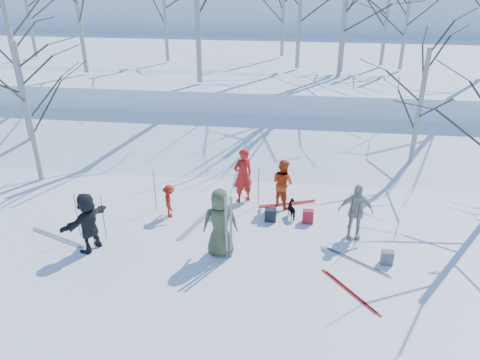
# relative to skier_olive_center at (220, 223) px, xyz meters

# --- Properties ---
(ground) EXTENTS (120.00, 120.00, 0.00)m
(ground) POSITION_rel_skier_olive_center_xyz_m (0.29, 0.39, -0.95)
(ground) COLOR white
(ground) RESTS_ON ground
(snow_ramp) EXTENTS (70.00, 9.49, 4.12)m
(snow_ramp) POSITION_rel_skier_olive_center_xyz_m (0.29, 7.39, -0.80)
(snow_ramp) COLOR white
(snow_ramp) RESTS_ON ground
(snow_plateau) EXTENTS (70.00, 18.00, 2.20)m
(snow_plateau) POSITION_rel_skier_olive_center_xyz_m (0.29, 17.39, 0.05)
(snow_plateau) COLOR white
(snow_plateau) RESTS_ON ground
(far_hill) EXTENTS (90.00, 30.00, 6.00)m
(far_hill) POSITION_rel_skier_olive_center_xyz_m (0.29, 38.39, 1.05)
(far_hill) COLOR white
(far_hill) RESTS_ON ground
(skier_olive_center) EXTENTS (1.01, 0.74, 1.90)m
(skier_olive_center) POSITION_rel_skier_olive_center_xyz_m (0.00, 0.00, 0.00)
(skier_olive_center) COLOR #434D2E
(skier_olive_center) RESTS_ON ground
(skier_red_north) EXTENTS (0.80, 0.73, 1.83)m
(skier_red_north) POSITION_rel_skier_olive_center_xyz_m (0.25, 3.03, -0.04)
(skier_red_north) COLOR red
(skier_red_north) RESTS_ON ground
(skier_redor_behind) EXTENTS (0.97, 0.96, 1.58)m
(skier_redor_behind) POSITION_rel_skier_olive_center_xyz_m (1.53, 2.87, -0.16)
(skier_redor_behind) COLOR #D03F10
(skier_redor_behind) RESTS_ON ground
(skier_red_seated) EXTENTS (0.59, 0.77, 1.05)m
(skier_red_seated) POSITION_rel_skier_olive_center_xyz_m (-1.85, 1.76, -0.43)
(skier_red_seated) COLOR red
(skier_red_seated) RESTS_ON ground
(skier_cream_east) EXTENTS (0.98, 0.42, 1.66)m
(skier_cream_east) POSITION_rel_skier_olive_center_xyz_m (3.61, 1.25, -0.12)
(skier_cream_east) COLOR beige
(skier_cream_east) RESTS_ON ground
(skier_grey_west) EXTENTS (1.09, 1.64, 1.69)m
(skier_grey_west) POSITION_rel_skier_olive_center_xyz_m (-3.54, -0.23, -0.10)
(skier_grey_west) COLOR black
(skier_grey_west) RESTS_ON ground
(dog) EXTENTS (0.48, 0.69, 0.53)m
(dog) POSITION_rel_skier_olive_center_xyz_m (1.89, 2.15, -0.69)
(dog) COLOR black
(dog) RESTS_ON ground
(upright_ski_left) EXTENTS (0.08, 0.16, 1.90)m
(upright_ski_left) POSITION_rel_skier_olive_center_xyz_m (0.20, -0.24, -0.00)
(upright_ski_left) COLOR silver
(upright_ski_left) RESTS_ON ground
(upright_ski_right) EXTENTS (0.12, 0.23, 1.89)m
(upright_ski_right) POSITION_rel_skier_olive_center_xyz_m (0.32, -0.22, -0.00)
(upright_ski_right) COLOR silver
(upright_ski_right) RESTS_ON ground
(ski_pair_a) EXTENTS (2.00, 2.09, 0.02)m
(ski_pair_a) POSITION_rel_skier_olive_center_xyz_m (3.61, 0.02, -0.94)
(ski_pair_a) COLOR silver
(ski_pair_a) RESTS_ON ground
(ski_pair_b) EXTENTS (1.53, 2.04, 0.02)m
(ski_pair_b) POSITION_rel_skier_olive_center_xyz_m (-4.79, 0.19, -0.94)
(ski_pair_b) COLOR silver
(ski_pair_b) RESTS_ON ground
(ski_pair_c) EXTENTS (1.38, 2.02, 0.02)m
(ski_pair_c) POSITION_rel_skier_olive_center_xyz_m (1.70, 2.96, -0.94)
(ski_pair_c) COLOR #A81918
(ski_pair_c) RESTS_ON ground
(ski_pair_d) EXTENTS (2.03, 2.09, 0.02)m
(ski_pair_d) POSITION_rel_skier_olive_center_xyz_m (3.33, -1.23, -0.94)
(ski_pair_d) COLOR #A81918
(ski_pair_d) RESTS_ON ground
(ski_pair_e) EXTENTS (1.35, 2.02, 0.02)m
(ski_pair_e) POSITION_rel_skier_olive_center_xyz_m (-0.97, 1.35, -0.94)
(ski_pair_e) COLOR silver
(ski_pair_e) RESTS_ON ground
(ski_pole_a) EXTENTS (0.02, 0.02, 1.34)m
(ski_pole_a) POSITION_rel_skier_olive_center_xyz_m (1.37, 2.82, -0.28)
(ski_pole_a) COLOR black
(ski_pole_a) RESTS_ON ground
(ski_pole_b) EXTENTS (0.02, 0.02, 1.34)m
(ski_pole_b) POSITION_rel_skier_olive_center_xyz_m (3.63, 0.77, -0.28)
(ski_pole_b) COLOR black
(ski_pole_b) RESTS_ON ground
(ski_pole_c) EXTENTS (0.02, 0.02, 1.34)m
(ski_pole_c) POSITION_rel_skier_olive_center_xyz_m (-2.41, 2.13, -0.28)
(ski_pole_c) COLOR black
(ski_pole_c) RESTS_ON ground
(ski_pole_d) EXTENTS (0.02, 0.02, 1.34)m
(ski_pole_d) POSITION_rel_skier_olive_center_xyz_m (-3.53, -0.07, -0.28)
(ski_pole_d) COLOR black
(ski_pole_d) RESTS_ON ground
(ski_pole_e) EXTENTS (0.02, 0.02, 1.34)m
(ski_pole_e) POSITION_rel_skier_olive_center_xyz_m (-4.13, 0.36, -0.28)
(ski_pole_e) COLOR black
(ski_pole_e) RESTS_ON ground
(ski_pole_f) EXTENTS (0.02, 0.02, 1.34)m
(ski_pole_f) POSITION_rel_skier_olive_center_xyz_m (0.77, 2.80, -0.28)
(ski_pole_f) COLOR black
(ski_pole_f) RESTS_ON ground
(ski_pole_g) EXTENTS (0.02, 0.02, 1.34)m
(ski_pole_g) POSITION_rel_skier_olive_center_xyz_m (-3.36, 0.33, -0.28)
(ski_pole_g) COLOR black
(ski_pole_g) RESTS_ON ground
(ski_pole_h) EXTENTS (0.02, 0.02, 1.34)m
(ski_pole_h) POSITION_rel_skier_olive_center_xyz_m (3.48, 1.09, -0.28)
(ski_pole_h) COLOR black
(ski_pole_h) RESTS_ON ground
(backpack_red) EXTENTS (0.32, 0.22, 0.42)m
(backpack_red) POSITION_rel_skier_olive_center_xyz_m (2.35, 1.88, -0.74)
(backpack_red) COLOR #A61927
(backpack_red) RESTS_ON ground
(backpack_grey) EXTENTS (0.30, 0.20, 0.38)m
(backpack_grey) POSITION_rel_skier_olive_center_xyz_m (4.37, 0.04, -0.76)
(backpack_grey) COLOR slate
(backpack_grey) RESTS_ON ground
(backpack_dark) EXTENTS (0.34, 0.24, 0.40)m
(backpack_dark) POSITION_rel_skier_olive_center_xyz_m (1.23, 1.85, -0.75)
(backpack_dark) COLOR black
(backpack_dark) RESTS_ON ground
(birch_plateau_b) EXTENTS (4.47, 4.47, 5.53)m
(birch_plateau_b) POSITION_rel_skier_olive_center_xyz_m (3.71, 11.65, 4.02)
(birch_plateau_b) COLOR silver
(birch_plateau_b) RESTS_ON snow_plateau
(birch_plateau_c) EXTENTS (4.11, 4.11, 5.01)m
(birch_plateau_c) POSITION_rel_skier_olive_center_xyz_m (0.90, 15.99, 3.75)
(birch_plateau_c) COLOR silver
(birch_plateau_c) RESTS_ON snow_plateau
(birch_plateau_d) EXTENTS (4.89, 4.89, 6.13)m
(birch_plateau_d) POSITION_rel_skier_olive_center_xyz_m (1.78, 13.09, 4.31)
(birch_plateau_d) COLOR silver
(birch_plateau_d) RESTS_ON snow_plateau
(birch_plateau_e) EXTENTS (4.20, 4.20, 5.15)m
(birch_plateau_e) POSITION_rel_skier_olive_center_xyz_m (6.00, 14.19, 3.82)
(birch_plateau_e) COLOR silver
(birch_plateau_e) RESTS_ON snow_plateau
(birch_plateau_f) EXTENTS (4.40, 4.40, 5.43)m
(birch_plateau_f) POSITION_rel_skier_olive_center_xyz_m (-12.47, 14.13, 3.96)
(birch_plateau_f) COLOR silver
(birch_plateau_f) RESTS_ON snow_plateau
(birch_plateau_h) EXTENTS (4.23, 4.23, 5.18)m
(birch_plateau_h) POSITION_rel_skier_olive_center_xyz_m (-5.00, 13.90, 3.84)
(birch_plateau_h) COLOR silver
(birch_plateau_h) RESTS_ON snow_plateau
(birch_plateau_k) EXTENTS (3.73, 3.73, 4.48)m
(birch_plateau_k) POSITION_rel_skier_olive_center_xyz_m (6.78, 13.32, 3.49)
(birch_plateau_k) COLOR silver
(birch_plateau_k) RESTS_ON snow_plateau
(birch_edge_a) EXTENTS (3.98, 3.98, 4.83)m
(birch_edge_a) POSITION_rel_skier_olive_center_xyz_m (-7.11, 3.74, 1.46)
(birch_edge_a) COLOR silver
(birch_edge_a) RESTS_ON ground
(birch_edge_d) EXTENTS (5.41, 5.41, 6.87)m
(birch_edge_d) POSITION_rel_skier_olive_center_xyz_m (-8.78, 6.26, 2.49)
(birch_edge_d) COLOR silver
(birch_edge_d) RESTS_ON ground
(birch_edge_e) EXTENTS (3.76, 3.76, 4.52)m
(birch_edge_e) POSITION_rel_skier_olive_center_xyz_m (6.10, 5.98, 1.31)
(birch_edge_e) COLOR silver
(birch_edge_e) RESTS_ON ground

